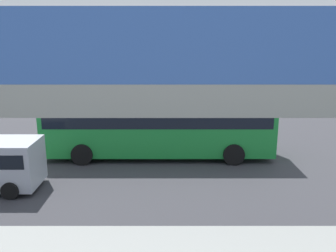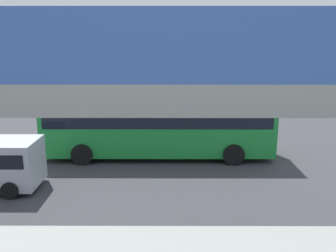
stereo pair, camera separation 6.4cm
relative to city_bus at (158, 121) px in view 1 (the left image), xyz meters
The scene contains 8 objects.
ground 1.98m from the city_bus, 17.38° to the right, with size 80.00×80.00×0.00m, color #38383D.
city_bus is the anchor object (origin of this frame).
pedestrian 3.26m from the city_bus, 53.79° to the right, with size 0.38×0.38×1.79m.
traffic_sign 7.47m from the city_bus, 25.06° to the right, with size 0.08×0.60×2.80m.
lane_dash_leftmost 4.67m from the city_bus, 142.99° to the right, with size 2.00×0.20×0.01m, color silver.
lane_dash_left 3.24m from the city_bus, 77.21° to the right, with size 2.00×0.20×0.01m, color silver.
lane_dash_centre 5.58m from the city_bus, 29.32° to the right, with size 2.00×0.20×0.01m, color silver.
pedestrian_overpass 11.89m from the city_bus, 87.09° to the left, with size 27.50×2.60×6.51m.
Camera 1 is at (-1.08, 18.33, 6.10)m, focal length 39.11 mm.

